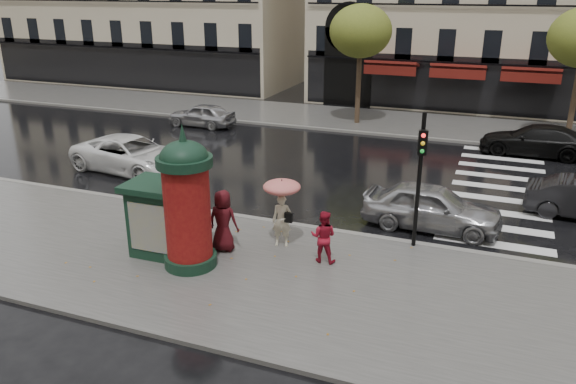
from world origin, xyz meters
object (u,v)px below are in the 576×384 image
at_px(woman_red, 323,237).
at_px(car_silver, 432,207).
at_px(woman_umbrella, 282,202).
at_px(man_burgundy, 223,221).
at_px(car_white, 131,154).
at_px(morris_column, 187,200).
at_px(car_far_silver, 202,115).
at_px(traffic_light, 420,168).
at_px(car_black, 535,140).
at_px(newsstand, 161,217).

xyz_separation_m(woman_red, car_silver, (2.51, 3.76, -0.13)).
bearing_deg(woman_umbrella, woman_red, -20.60).
distance_m(man_burgundy, car_white, 9.24).
bearing_deg(woman_red, man_burgundy, 2.80).
distance_m(morris_column, car_far_silver, 17.24).
relative_size(morris_column, car_silver, 0.92).
height_order(woman_umbrella, morris_column, morris_column).
relative_size(traffic_light, car_white, 0.76).
height_order(woman_umbrella, woman_red, woman_umbrella).
xyz_separation_m(woman_umbrella, car_white, (-8.82, 4.72, -0.78)).
xyz_separation_m(traffic_light, car_silver, (0.24, 1.85, -1.85)).
height_order(traffic_light, car_silver, traffic_light).
xyz_separation_m(car_white, car_black, (16.20, 8.91, -0.03)).
distance_m(morris_column, traffic_light, 6.68).
bearing_deg(newsstand, man_burgundy, 27.48).
bearing_deg(morris_column, car_black, 59.38).
xyz_separation_m(morris_column, car_silver, (5.93, 5.31, -1.31)).
relative_size(woman_umbrella, car_far_silver, 0.56).
relative_size(car_black, car_far_silver, 1.28).
height_order(traffic_light, car_white, traffic_light).
distance_m(woman_red, car_black, 15.37).
distance_m(man_burgundy, newsstand, 1.80).
bearing_deg(man_burgundy, morris_column, 68.82).
xyz_separation_m(man_burgundy, car_black, (8.88, 14.54, -0.34)).
bearing_deg(car_black, car_silver, -15.69).
distance_m(woman_umbrella, car_black, 15.53).
bearing_deg(woman_red, woman_umbrella, -24.51).
distance_m(car_white, car_far_silver, 8.39).
bearing_deg(woman_umbrella, car_silver, 38.76).
bearing_deg(traffic_light, car_silver, 82.52).
height_order(newsstand, car_white, newsstand).
height_order(morris_column, car_silver, morris_column).
xyz_separation_m(woman_umbrella, newsstand, (-3.09, -1.73, -0.29)).
bearing_deg(morris_column, car_white, 135.20).
xyz_separation_m(car_white, car_far_silver, (-1.25, 8.30, -0.09)).
xyz_separation_m(man_burgundy, morris_column, (-0.44, -1.20, 1.02)).
relative_size(car_white, car_far_silver, 1.40).
xyz_separation_m(newsstand, car_far_silver, (-6.98, 14.76, -0.59)).
bearing_deg(man_burgundy, car_black, -122.66).
bearing_deg(car_far_silver, woman_red, 42.24).
bearing_deg(car_silver, newsstand, 126.74).
bearing_deg(newsstand, car_black, 55.73).
xyz_separation_m(morris_column, car_far_silver, (-8.13, 15.13, -1.41)).
bearing_deg(newsstand, woman_red, 14.45).
relative_size(morris_column, newsstand, 1.87).
height_order(man_burgundy, newsstand, newsstand).
height_order(woman_red, car_white, woman_red).
bearing_deg(car_silver, car_far_silver, 56.93).
distance_m(woman_umbrella, woman_red, 1.71).
bearing_deg(man_burgundy, car_white, -38.81).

